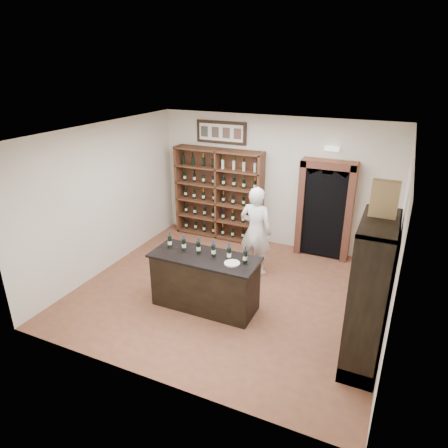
{
  "coord_description": "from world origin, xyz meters",
  "views": [
    {
      "loc": [
        2.62,
        -5.99,
        4.08
      ],
      "look_at": [
        -0.24,
        0.3,
        1.25
      ],
      "focal_mm": 32.0,
      "sensor_mm": 36.0,
      "label": 1
    }
  ],
  "objects_px": {
    "wine_shelf": "(219,194)",
    "counter_bottle_0": "(170,242)",
    "side_cabinet": "(368,317)",
    "wine_crate": "(385,199)",
    "shopkeeper": "(256,231)",
    "tasting_counter": "(205,282)"
  },
  "relations": [
    {
      "from": "wine_shelf",
      "to": "side_cabinet",
      "type": "relative_size",
      "value": 1.0
    },
    {
      "from": "tasting_counter",
      "to": "shopkeeper",
      "type": "bearing_deg",
      "value": 76.83
    },
    {
      "from": "counter_bottle_0",
      "to": "side_cabinet",
      "type": "distance_m",
      "value": 3.48
    },
    {
      "from": "side_cabinet",
      "to": "shopkeeper",
      "type": "relative_size",
      "value": 1.19
    },
    {
      "from": "side_cabinet",
      "to": "wine_crate",
      "type": "xyz_separation_m",
      "value": [
        -0.04,
        0.17,
        1.69
      ]
    },
    {
      "from": "wine_shelf",
      "to": "counter_bottle_0",
      "type": "xyz_separation_m",
      "value": [
        0.38,
        -2.88,
        0.01
      ]
    },
    {
      "from": "wine_shelf",
      "to": "wine_crate",
      "type": "xyz_separation_m",
      "value": [
        3.78,
        -3.07,
        1.34
      ]
    },
    {
      "from": "side_cabinet",
      "to": "wine_crate",
      "type": "distance_m",
      "value": 1.7
    },
    {
      "from": "wine_shelf",
      "to": "counter_bottle_0",
      "type": "height_order",
      "value": "wine_shelf"
    },
    {
      "from": "wine_shelf",
      "to": "side_cabinet",
      "type": "xyz_separation_m",
      "value": [
        3.82,
        -3.23,
        -0.35
      ]
    },
    {
      "from": "wine_shelf",
      "to": "wine_crate",
      "type": "distance_m",
      "value": 5.05
    },
    {
      "from": "shopkeeper",
      "to": "tasting_counter",
      "type": "bearing_deg",
      "value": 80.23
    },
    {
      "from": "wine_shelf",
      "to": "counter_bottle_0",
      "type": "relative_size",
      "value": 7.33
    },
    {
      "from": "counter_bottle_0",
      "to": "wine_crate",
      "type": "bearing_deg",
      "value": -3.21
    },
    {
      "from": "shopkeeper",
      "to": "counter_bottle_0",
      "type": "bearing_deg",
      "value": 57.39
    },
    {
      "from": "shopkeeper",
      "to": "side_cabinet",
      "type": "bearing_deg",
      "value": 145.43
    },
    {
      "from": "wine_shelf",
      "to": "tasting_counter",
      "type": "height_order",
      "value": "wine_shelf"
    },
    {
      "from": "wine_crate",
      "to": "counter_bottle_0",
      "type": "bearing_deg",
      "value": 177.12
    },
    {
      "from": "tasting_counter",
      "to": "shopkeeper",
      "type": "height_order",
      "value": "shopkeeper"
    },
    {
      "from": "wine_shelf",
      "to": "wine_crate",
      "type": "height_order",
      "value": "wine_crate"
    },
    {
      "from": "side_cabinet",
      "to": "wine_crate",
      "type": "relative_size",
      "value": 4.56
    },
    {
      "from": "shopkeeper",
      "to": "wine_crate",
      "type": "height_order",
      "value": "wine_crate"
    }
  ]
}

